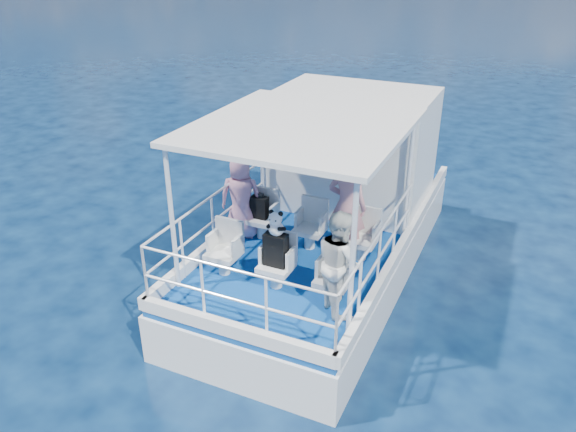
# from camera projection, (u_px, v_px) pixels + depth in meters

# --- Properties ---
(ground) EXTENTS (2000.00, 2000.00, 0.00)m
(ground) POSITION_uv_depth(u_px,v_px,m) (304.00, 298.00, 9.76)
(ground) COLOR black
(ground) RESTS_ON ground
(hull) EXTENTS (3.00, 7.00, 1.60)m
(hull) POSITION_uv_depth(u_px,v_px,m) (325.00, 270.00, 10.57)
(hull) COLOR white
(hull) RESTS_ON ground
(deck) EXTENTS (2.90, 6.90, 0.10)m
(deck) POSITION_uv_depth(u_px,v_px,m) (326.00, 230.00, 10.19)
(deck) COLOR #0A3E90
(deck) RESTS_ON hull
(cabin) EXTENTS (2.85, 2.00, 2.20)m
(cabin) POSITION_uv_depth(u_px,v_px,m) (353.00, 148.00, 10.74)
(cabin) COLOR white
(cabin) RESTS_ON deck
(canopy) EXTENTS (3.00, 3.20, 0.08)m
(canopy) POSITION_uv_depth(u_px,v_px,m) (302.00, 126.00, 8.20)
(canopy) COLOR white
(canopy) RESTS_ON cabin
(canopy_posts) EXTENTS (2.77, 2.97, 2.20)m
(canopy_posts) POSITION_uv_depth(u_px,v_px,m) (299.00, 199.00, 8.66)
(canopy_posts) COLOR white
(canopy_posts) RESTS_ON deck
(railings) EXTENTS (2.84, 3.59, 1.00)m
(railings) POSITION_uv_depth(u_px,v_px,m) (291.00, 242.00, 8.67)
(railings) COLOR white
(railings) RESTS_ON deck
(seat_port_fwd) EXTENTS (0.48, 0.46, 0.38)m
(seat_port_fwd) POSITION_uv_depth(u_px,v_px,m) (262.00, 227.00, 9.77)
(seat_port_fwd) COLOR silver
(seat_port_fwd) RESTS_ON deck
(seat_center_fwd) EXTENTS (0.48, 0.46, 0.38)m
(seat_center_fwd) POSITION_uv_depth(u_px,v_px,m) (310.00, 238.00, 9.44)
(seat_center_fwd) COLOR silver
(seat_center_fwd) RESTS_ON deck
(seat_stbd_fwd) EXTENTS (0.48, 0.46, 0.38)m
(seat_stbd_fwd) POSITION_uv_depth(u_px,v_px,m) (361.00, 249.00, 9.10)
(seat_stbd_fwd) COLOR silver
(seat_stbd_fwd) RESTS_ON deck
(seat_port_aft) EXTENTS (0.48, 0.46, 0.38)m
(seat_port_aft) POSITION_uv_depth(u_px,v_px,m) (224.00, 262.00, 8.71)
(seat_port_aft) COLOR silver
(seat_port_aft) RESTS_ON deck
(seat_center_aft) EXTENTS (0.48, 0.46, 0.38)m
(seat_center_aft) POSITION_uv_depth(u_px,v_px,m) (276.00, 275.00, 8.38)
(seat_center_aft) COLOR silver
(seat_center_aft) RESTS_ON deck
(seat_stbd_aft) EXTENTS (0.48, 0.46, 0.38)m
(seat_stbd_aft) POSITION_uv_depth(u_px,v_px,m) (333.00, 290.00, 8.04)
(seat_stbd_aft) COLOR silver
(seat_stbd_aft) RESTS_ON deck
(passenger_port_fwd) EXTENTS (0.65, 0.55, 1.50)m
(passenger_port_fwd) POSITION_uv_depth(u_px,v_px,m) (241.00, 197.00, 9.57)
(passenger_port_fwd) COLOR pink
(passenger_port_fwd) RESTS_ON deck
(passenger_stbd_fwd) EXTENTS (0.68, 0.47, 1.77)m
(passenger_stbd_fwd) POSITION_uv_depth(u_px,v_px,m) (347.00, 207.00, 8.90)
(passenger_stbd_fwd) COLOR #C17D86
(passenger_stbd_fwd) RESTS_ON deck
(passenger_stbd_aft) EXTENTS (0.92, 0.93, 1.52)m
(passenger_stbd_aft) POSITION_uv_depth(u_px,v_px,m) (340.00, 262.00, 7.63)
(passenger_stbd_aft) COLOR white
(passenger_stbd_aft) RESTS_ON deck
(backpack_port) EXTENTS (0.30, 0.17, 0.39)m
(backpack_port) POSITION_uv_depth(u_px,v_px,m) (259.00, 207.00, 9.60)
(backpack_port) COLOR black
(backpack_port) RESTS_ON seat_port_fwd
(backpack_center) EXTENTS (0.34, 0.19, 0.51)m
(backpack_center) POSITION_uv_depth(u_px,v_px,m) (276.00, 250.00, 8.18)
(backpack_center) COLOR black
(backpack_center) RESTS_ON seat_center_aft
(compact_camera) EXTENTS (0.11, 0.07, 0.07)m
(compact_camera) POSITION_uv_depth(u_px,v_px,m) (260.00, 195.00, 9.51)
(compact_camera) COLOR black
(compact_camera) RESTS_ON backpack_port
(panda) EXTENTS (0.25, 0.21, 0.38)m
(panda) POSITION_uv_depth(u_px,v_px,m) (276.00, 223.00, 7.96)
(panda) COLOR white
(panda) RESTS_ON backpack_center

